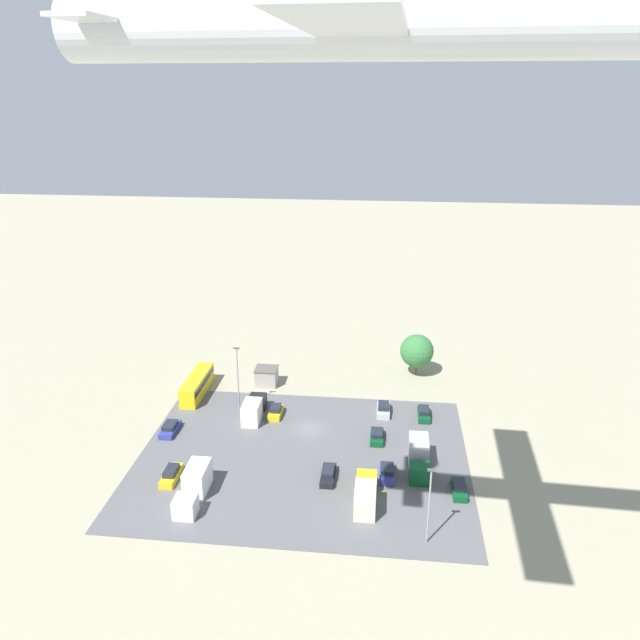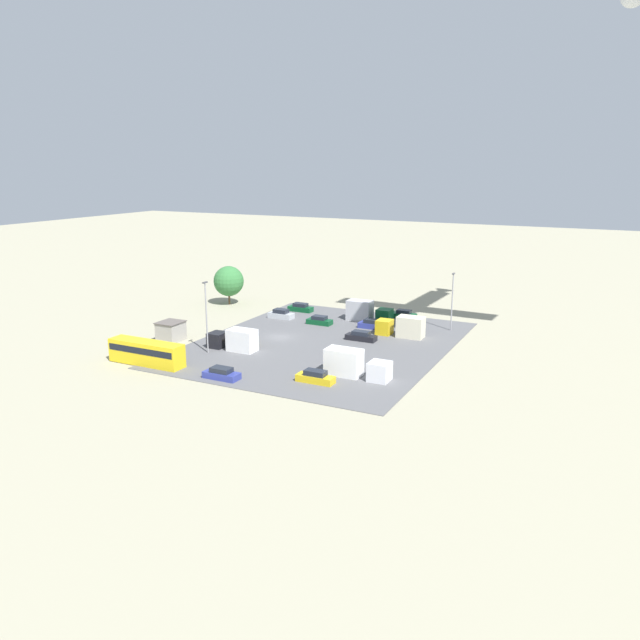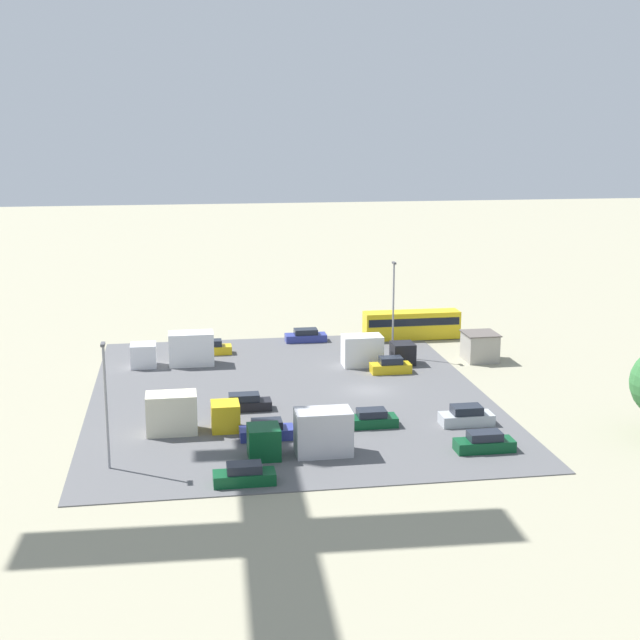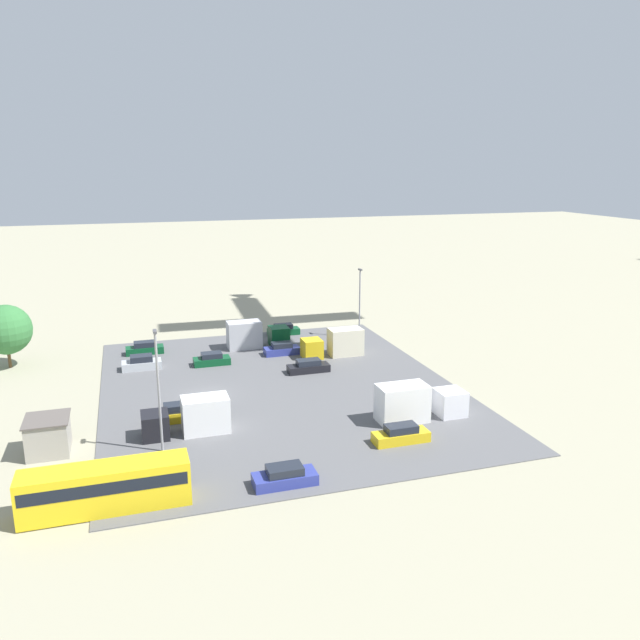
% 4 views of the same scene
% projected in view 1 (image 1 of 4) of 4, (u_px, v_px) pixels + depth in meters
% --- Properties ---
extents(ground_plane, '(400.00, 400.00, 0.00)m').
position_uv_depth(ground_plane, '(309.00, 429.00, 90.97)').
color(ground_plane, gray).
extents(parking_lot_surface, '(44.11, 35.79, 0.08)m').
position_uv_depth(parking_lot_surface, '(302.00, 458.00, 83.87)').
color(parking_lot_surface, '#565659').
rests_on(parking_lot_surface, ground).
extents(shed_building, '(3.73, 3.45, 2.99)m').
position_uv_depth(shed_building, '(267.00, 376.00, 104.25)').
color(shed_building, '#9E998E').
rests_on(shed_building, ground).
extents(bus, '(2.58, 11.11, 3.15)m').
position_uv_depth(bus, '(197.00, 384.00, 100.93)').
color(bus, gold).
rests_on(bus, ground).
extents(parked_car_0, '(1.72, 4.80, 1.53)m').
position_uv_depth(parked_car_0, '(171.00, 474.00, 79.08)').
color(parked_car_0, gold).
rests_on(parked_car_0, ground).
extents(parked_car_1, '(1.85, 4.21, 1.44)m').
position_uv_depth(parked_car_1, '(377.00, 436.00, 87.90)').
color(parked_car_1, '#0C4723').
rests_on(parked_car_1, ground).
extents(parked_car_2, '(1.71, 4.31, 1.47)m').
position_uv_depth(parked_car_2, '(459.00, 488.00, 76.36)').
color(parked_car_2, '#0C4723').
rests_on(parked_car_2, ground).
extents(parked_car_3, '(1.80, 4.01, 1.61)m').
position_uv_depth(parked_car_3, '(276.00, 412.00, 94.43)').
color(parked_car_3, gold).
rests_on(parked_car_3, ground).
extents(parked_car_4, '(1.94, 4.67, 1.45)m').
position_uv_depth(parked_car_4, '(170.00, 428.00, 89.86)').
color(parked_car_4, navy).
rests_on(parked_car_4, ground).
extents(parked_car_5, '(1.88, 4.30, 1.50)m').
position_uv_depth(parked_car_5, '(387.00, 472.00, 79.54)').
color(parked_car_5, navy).
rests_on(parked_car_5, ground).
extents(parked_car_6, '(1.76, 4.52, 1.52)m').
position_uv_depth(parked_car_6, '(424.00, 413.00, 93.97)').
color(parked_car_6, '#0C4723').
rests_on(parked_car_6, ground).
extents(parked_car_7, '(1.74, 4.70, 1.45)m').
position_uv_depth(parked_car_7, '(328.00, 474.00, 79.17)').
color(parked_car_7, black).
rests_on(parked_car_7, ground).
extents(parked_car_8, '(1.94, 4.38, 1.61)m').
position_uv_depth(parked_car_8, '(383.00, 409.00, 95.12)').
color(parked_car_8, '#ADB2B7').
rests_on(parked_car_8, ground).
extents(parked_truck_0, '(2.58, 8.42, 3.41)m').
position_uv_depth(parked_truck_0, '(194.00, 486.00, 75.23)').
color(parked_truck_0, silver).
rests_on(parked_truck_0, ground).
extents(parked_truck_1, '(2.49, 7.44, 3.28)m').
position_uv_depth(parked_truck_1, '(366.00, 495.00, 73.72)').
color(parked_truck_1, gold).
rests_on(parked_truck_1, ground).
extents(parked_truck_2, '(2.52, 7.45, 3.14)m').
position_uv_depth(parked_truck_2, '(254.00, 409.00, 93.52)').
color(parked_truck_2, black).
rests_on(parked_truck_2, ground).
extents(parked_truck_3, '(2.54, 7.79, 3.44)m').
position_uv_depth(parked_truck_3, '(419.00, 457.00, 81.21)').
color(parked_truck_3, '#0C4723').
rests_on(parked_truck_3, ground).
extents(tree_near_shed, '(5.72, 5.72, 7.38)m').
position_uv_depth(tree_near_shed, '(417.00, 351.00, 106.75)').
color(tree_near_shed, brown).
rests_on(tree_near_shed, ground).
extents(light_pole_lot_centre, '(0.90, 0.28, 10.22)m').
position_uv_depth(light_pole_lot_centre, '(238.00, 376.00, 94.90)').
color(light_pole_lot_centre, gray).
rests_on(light_pole_lot_centre, ground).
extents(light_pole_lot_edge, '(0.90, 0.28, 9.33)m').
position_uv_depth(light_pole_lot_edge, '(429.00, 503.00, 66.45)').
color(light_pole_lot_edge, gray).
rests_on(light_pole_lot_edge, ground).
extents(airplane, '(36.80, 30.33, 8.75)m').
position_uv_depth(airplane, '(390.00, 24.00, 32.76)').
color(airplane, silver).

